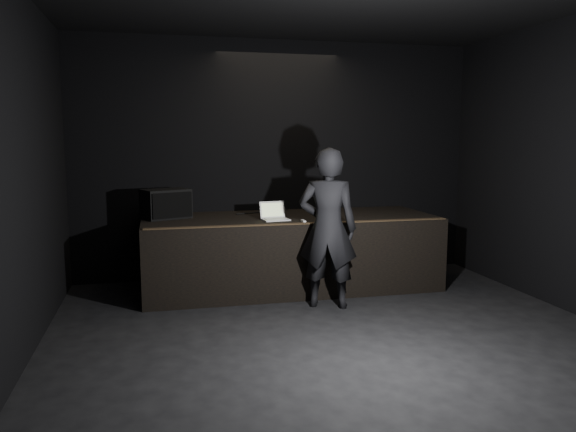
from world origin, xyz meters
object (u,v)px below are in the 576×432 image
(laptop, at_px, (274,215))
(beer_can, at_px, (323,214))
(stage_monitor, at_px, (166,204))
(person, at_px, (328,228))
(stage_riser, at_px, (290,252))

(laptop, xyz_separation_m, beer_can, (0.60, -0.23, 0.03))
(stage_monitor, distance_m, person, 2.26)
(laptop, bearing_deg, person, -61.93)
(stage_riser, relative_size, laptop, 10.68)
(stage_riser, bearing_deg, stage_monitor, 173.48)
(beer_can, bearing_deg, stage_monitor, 160.78)
(stage_monitor, height_order, laptop, stage_monitor)
(stage_riser, height_order, stage_monitor, stage_monitor)
(stage_monitor, xyz_separation_m, person, (1.90, -1.20, -0.22))
(stage_monitor, xyz_separation_m, laptop, (1.39, -0.46, -0.14))
(stage_riser, relative_size, beer_can, 22.30)
(stage_riser, relative_size, person, 2.04)
(person, bearing_deg, laptop, -33.84)
(stage_riser, bearing_deg, person, -76.84)
(stage_riser, xyz_separation_m, beer_can, (0.32, -0.50, 0.59))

